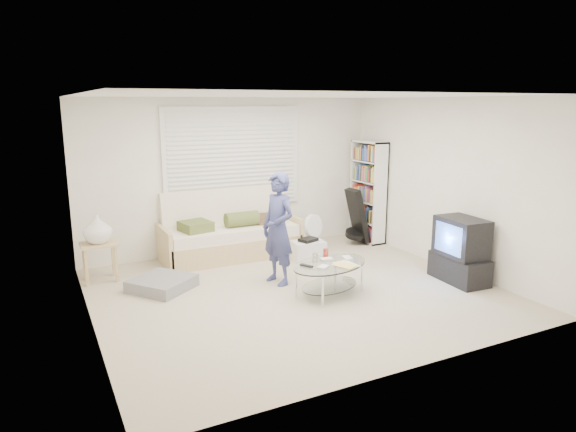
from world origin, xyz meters
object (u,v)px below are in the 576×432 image
futon_sofa (230,235)px  coffee_table (330,269)px  tv_unit (460,251)px  bookshelf (368,192)px

futon_sofa → coffee_table: size_ratio=1.69×
coffee_table → tv_unit: bearing=-11.3°
futon_sofa → bookshelf: 2.60m
futon_sofa → bookshelf: bearing=-3.7°
tv_unit → coffee_table: (-1.86, 0.37, -0.10)m
futon_sofa → tv_unit: 3.49m
futon_sofa → bookshelf: bookshelf is taller
tv_unit → coffee_table: bearing=168.7°
coffee_table → bookshelf: bearing=45.1°
bookshelf → coffee_table: bookshelf is taller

